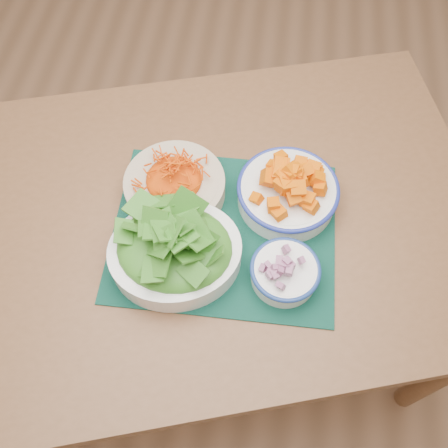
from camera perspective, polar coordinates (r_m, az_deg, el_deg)
name	(u,v)px	position (r m, az deg, el deg)	size (l,w,h in m)	color
ground	(202,316)	(1.83, -2.52, -10.45)	(4.00, 4.00, 0.00)	#A67350
table	(205,234)	(1.22, -2.17, -1.16)	(1.49, 1.21, 0.75)	brown
placemat	(224,231)	(1.12, 0.00, -0.80)	(0.49, 0.40, 0.00)	black
carrot_bowl	(174,183)	(1.13, -5.69, 4.70)	(0.26, 0.26, 0.09)	beige
squash_bowl	(288,188)	(1.12, 7.37, 4.13)	(0.25, 0.25, 0.11)	white
lettuce_bowl	(174,247)	(1.03, -5.70, -2.63)	(0.33, 0.30, 0.14)	white
onion_bowl	(285,271)	(1.04, 7.00, -5.34)	(0.15, 0.15, 0.07)	white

